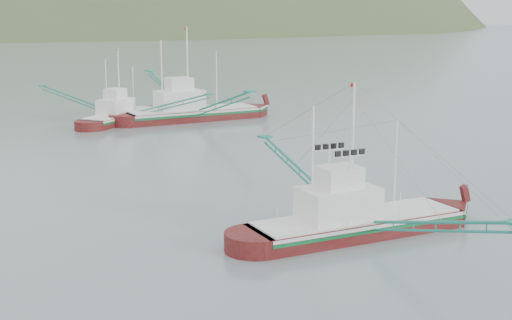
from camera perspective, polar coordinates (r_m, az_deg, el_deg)
ground at (r=43.81m, az=4.86°, el=-5.37°), size 1200.00×1200.00×0.00m
main_boat at (r=42.11m, az=7.93°, el=-3.69°), size 13.69×23.71×9.71m
bg_boat_right at (r=86.24m, az=-5.24°, el=4.48°), size 16.84×29.38×11.98m
bg_boat_far at (r=86.08m, az=-10.71°, el=4.30°), size 14.75×21.56×9.39m
headland_right at (r=533.33m, az=-7.91°, el=10.32°), size 684.00×432.00×306.00m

